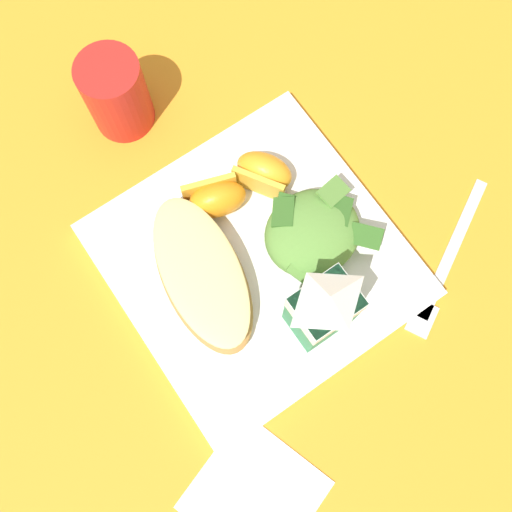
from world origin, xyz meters
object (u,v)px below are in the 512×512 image
Objects in this scene: milk_carton at (324,308)px; drinking_red_cup at (116,94)px; orange_wedge_front at (264,172)px; metal_fork at (444,268)px; green_salad_pile at (312,232)px; orange_wedge_middle at (213,200)px; cheesy_pizza_bread at (202,274)px; paper_napkin at (255,495)px; white_plate at (256,261)px.

milk_carton reaches higher than drinking_red_cup.
metal_fork is at bearing 119.04° from orange_wedge_front.
green_salad_pile is 0.97× the size of milk_carton.
orange_wedge_middle reaches higher than metal_fork.
milk_carton is (-0.07, 0.10, 0.04)m from cheesy_pizza_bread.
green_salad_pile is 1.52× the size of orange_wedge_front.
drinking_red_cup is at bearing -82.38° from orange_wedge_middle.
metal_fork is at bearing 118.11° from drinking_red_cup.
paper_napkin is 0.30m from metal_fork.
orange_wedge_front is at bearing -60.96° from metal_fork.
metal_fork is at bearing 133.89° from green_salad_pile.
drinking_red_cup is (0.18, -0.34, 0.04)m from metal_fork.
cheesy_pizza_bread is 2.65× the size of orange_wedge_middle.
cheesy_pizza_bread is 1.65× the size of milk_carton.
orange_wedge_front and orange_wedge_middle have the same top height.
white_plate is 0.20m from metal_fork.
metal_fork is at bearing 143.48° from white_plate.
green_salad_pile is (-0.12, 0.03, 0.00)m from cheesy_pizza_bread.
milk_carton is 0.16m from orange_wedge_front.
green_salad_pile reaches higher than paper_napkin.
milk_carton is at bearing 99.83° from white_plate.
milk_carton is at bearing -145.17° from paper_napkin.
drinking_red_cup is at bearing -104.44° from paper_napkin.
paper_napkin is 0.63× the size of metal_fork.
green_salad_pile is at bearing -121.54° from milk_carton.
white_plate reaches higher than paper_napkin.
cheesy_pizza_bread is at bearing 48.36° from orange_wedge_middle.
cheesy_pizza_bread reaches higher than paper_napkin.
milk_carton is 0.32m from drinking_red_cup.
cheesy_pizza_bread is 1.04× the size of metal_fork.
orange_wedge_middle is at bearing -53.62° from green_salad_pile.
drinking_red_cup is at bearing -83.81° from white_plate.
green_salad_pile is at bearing 166.53° from white_plate.
green_salad_pile is at bearing 109.27° from drinking_red_cup.
orange_wedge_middle is 0.62× the size of paper_napkin.
cheesy_pizza_bread is 1.65× the size of paper_napkin.
green_salad_pile reaches higher than white_plate.
white_plate is 0.23m from paper_napkin.
milk_carton is at bearing 97.20° from drinking_red_cup.
green_salad_pile is 0.15m from metal_fork.
orange_wedge_middle reaches higher than white_plate.
orange_wedge_middle is 0.25m from metal_fork.
orange_wedge_front reaches higher than metal_fork.
milk_carton is 1.17× the size of drinking_red_cup.
milk_carton is (-0.01, 0.09, 0.07)m from white_plate.
orange_wedge_front is at bearing -126.20° from paper_napkin.
drinking_red_cup is (-0.03, -0.21, 0.01)m from cheesy_pizza_bread.
orange_wedge_middle is (0.00, -0.07, 0.03)m from white_plate.
white_plate is at bearing 96.19° from drinking_red_cup.
cheesy_pizza_bread is 1.70× the size of green_salad_pile.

